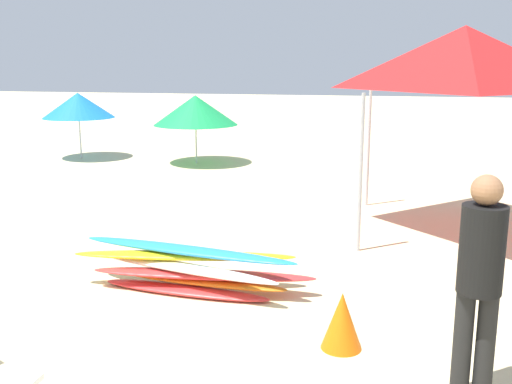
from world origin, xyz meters
The scene contains 6 objects.
surfboard_pile centered at (0.73, 2.63, 0.25)m, with size 2.73×0.88×0.48m.
lifeguard_near_left centered at (3.45, 1.11, 0.97)m, with size 0.32×0.32×1.69m.
popup_canopy centered at (3.73, 5.75, 2.50)m, with size 2.65×2.65×2.94m.
beach_umbrella_left centered at (-1.80, 10.52, 1.29)m, with size 2.03×2.03×1.65m.
beach_umbrella_far centered at (-4.95, 10.64, 1.35)m, with size 1.81×1.81×1.67m.
traffic_cone_near centered at (2.44, 1.64, 0.26)m, with size 0.36×0.36×0.51m, color orange.
Camera 1 is at (2.77, -3.22, 2.46)m, focal length 41.97 mm.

